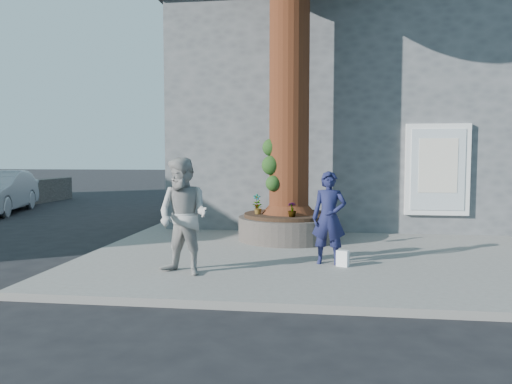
# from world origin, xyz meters

# --- Properties ---
(ground) EXTENTS (120.00, 120.00, 0.00)m
(ground) POSITION_xyz_m (0.00, 0.00, 0.00)
(ground) COLOR black
(ground) RESTS_ON ground
(pavement) EXTENTS (9.00, 8.00, 0.12)m
(pavement) POSITION_xyz_m (1.50, 1.00, 0.06)
(pavement) COLOR slate
(pavement) RESTS_ON ground
(yellow_line) EXTENTS (0.10, 30.00, 0.01)m
(yellow_line) POSITION_xyz_m (-3.05, 1.00, 0.00)
(yellow_line) COLOR yellow
(yellow_line) RESTS_ON ground
(stone_shop) EXTENTS (10.30, 8.30, 6.30)m
(stone_shop) POSITION_xyz_m (2.50, 7.20, 3.16)
(stone_shop) COLOR #515456
(stone_shop) RESTS_ON ground
(planter) EXTENTS (2.30, 2.30, 0.60)m
(planter) POSITION_xyz_m (0.80, 2.00, 0.41)
(planter) COLOR black
(planter) RESTS_ON pavement
(man) EXTENTS (0.64, 0.46, 1.64)m
(man) POSITION_xyz_m (1.68, -0.50, 0.94)
(man) COLOR #15183B
(man) RESTS_ON pavement
(woman) EXTENTS (1.11, 0.98, 1.89)m
(woman) POSITION_xyz_m (-0.66, -1.59, 1.07)
(woman) COLOR #9B9995
(woman) RESTS_ON pavement
(shopping_bag) EXTENTS (0.23, 0.19, 0.28)m
(shopping_bag) POSITION_xyz_m (1.92, -0.68, 0.26)
(shopping_bag) COLOR white
(shopping_bag) RESTS_ON pavement
(plant_a) EXTENTS (0.21, 0.15, 0.37)m
(plant_a) POSITION_xyz_m (-0.05, 2.85, 0.91)
(plant_a) COLOR gray
(plant_a) RESTS_ON planter
(plant_b) EXTENTS (0.31, 0.31, 0.41)m
(plant_b) POSITION_xyz_m (1.65, 1.15, 0.93)
(plant_b) COLOR gray
(plant_b) RESTS_ON planter
(plant_c) EXTENTS (0.22, 0.22, 0.32)m
(plant_c) POSITION_xyz_m (0.92, 1.32, 0.88)
(plant_c) COLOR gray
(plant_c) RESTS_ON planter
(plant_d) EXTENTS (0.35, 0.34, 0.29)m
(plant_d) POSITION_xyz_m (0.13, 1.75, 0.87)
(plant_d) COLOR gray
(plant_d) RESTS_ON planter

